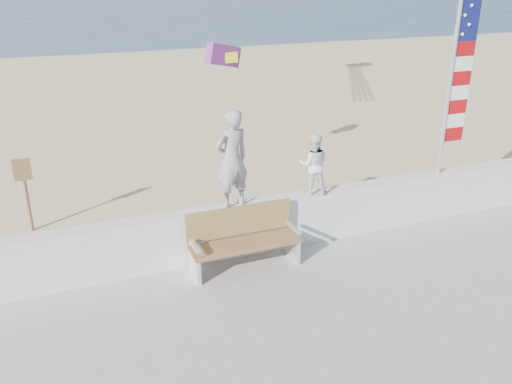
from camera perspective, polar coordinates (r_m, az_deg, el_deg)
ground at (r=8.02m, az=3.58°, el=-13.76°), size 220.00×220.00×0.00m
sand at (r=15.81m, az=-10.51°, el=4.65°), size 90.00×40.00×0.08m
seawall at (r=9.28m, az=-1.61°, el=-3.86°), size 30.00×0.35×0.90m
adult at (r=8.76m, az=-2.55°, el=3.48°), size 0.67×0.52×1.64m
child at (r=9.42m, az=6.08°, el=2.91°), size 0.63×0.57×1.07m
bench at (r=8.84m, az=-1.39°, el=-4.86°), size 1.80×0.57×1.00m
flag at (r=10.70m, az=20.37°, el=11.63°), size 0.50×0.08×3.50m
parafoil_kite at (r=12.37m, az=-3.37°, el=14.16°), size 0.91×0.53×0.61m
sign at (r=10.98m, az=-23.11°, el=0.31°), size 0.32×0.07×1.46m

